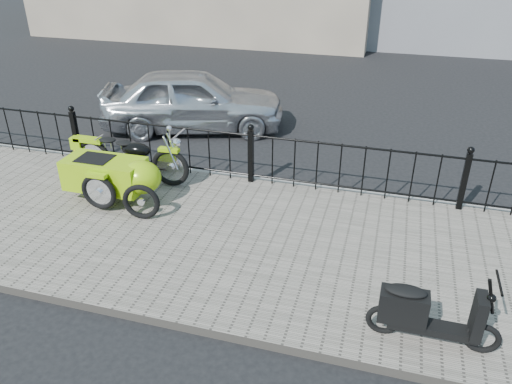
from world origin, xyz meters
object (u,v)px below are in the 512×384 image
(motorcycle_sidecar, at_px, (119,171))
(spare_tire, at_px, (141,202))
(sedan_car, at_px, (193,100))
(scooter, at_px, (425,314))

(motorcycle_sidecar, height_order, spare_tire, motorcycle_sidecar)
(motorcycle_sidecar, height_order, sedan_car, sedan_car)
(motorcycle_sidecar, xyz_separation_m, scooter, (4.81, -2.04, -0.10))
(scooter, relative_size, spare_tire, 2.38)
(spare_tire, xyz_separation_m, sedan_car, (-0.84, 4.13, 0.27))
(scooter, relative_size, sedan_car, 0.35)
(sedan_car, bearing_deg, spare_tire, 174.07)
(motorcycle_sidecar, distance_m, scooter, 5.23)
(scooter, bearing_deg, motorcycle_sidecar, 156.96)
(motorcycle_sidecar, relative_size, spare_tire, 3.85)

